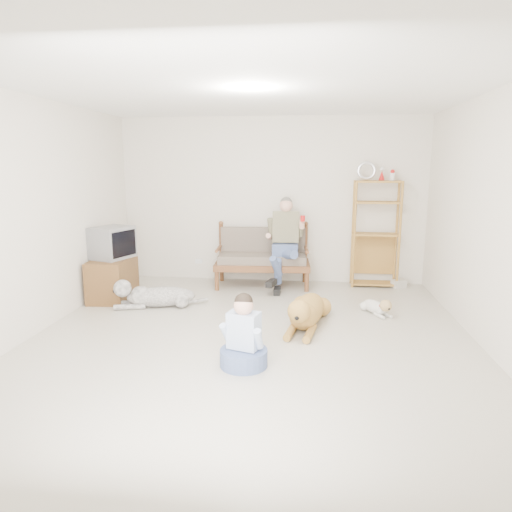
# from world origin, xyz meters

# --- Properties ---
(floor) EXTENTS (5.50, 5.50, 0.00)m
(floor) POSITION_xyz_m (0.00, 0.00, 0.00)
(floor) COLOR beige
(floor) RESTS_ON ground
(ceiling) EXTENTS (5.50, 5.50, 0.00)m
(ceiling) POSITION_xyz_m (0.00, 0.00, 2.70)
(ceiling) COLOR white
(ceiling) RESTS_ON ground
(wall_back) EXTENTS (5.00, 0.00, 5.00)m
(wall_back) POSITION_xyz_m (0.00, 2.75, 1.35)
(wall_back) COLOR beige
(wall_back) RESTS_ON ground
(wall_front) EXTENTS (5.00, 0.00, 5.00)m
(wall_front) POSITION_xyz_m (0.00, -2.75, 1.35)
(wall_front) COLOR beige
(wall_front) RESTS_ON ground
(wall_left) EXTENTS (0.00, 5.50, 5.50)m
(wall_left) POSITION_xyz_m (-2.50, 0.00, 1.35)
(wall_left) COLOR beige
(wall_left) RESTS_ON ground
(wall_right) EXTENTS (0.00, 5.50, 5.50)m
(wall_right) POSITION_xyz_m (2.50, 0.00, 1.35)
(wall_right) COLOR beige
(wall_right) RESTS_ON ground
(loveseat) EXTENTS (1.54, 0.79, 0.95)m
(loveseat) POSITION_xyz_m (-0.11, 2.41, 0.49)
(loveseat) COLOR brown
(loveseat) RESTS_ON ground
(man) EXTENTS (0.55, 0.78, 1.26)m
(man) POSITION_xyz_m (0.24, 2.17, 0.66)
(man) COLOR #55679B
(man) RESTS_ON loveseat
(etagere) EXTENTS (0.75, 0.33, 1.99)m
(etagere) POSITION_xyz_m (1.68, 2.55, 0.87)
(etagere) COLOR #B28638
(etagere) RESTS_ON ground
(book_stack) EXTENTS (0.24, 0.22, 0.13)m
(book_stack) POSITION_xyz_m (2.07, 2.47, 0.06)
(book_stack) COLOR silver
(book_stack) RESTS_ON ground
(tv_stand) EXTENTS (0.56, 0.93, 0.60)m
(tv_stand) POSITION_xyz_m (-2.23, 1.42, 0.30)
(tv_stand) COLOR brown
(tv_stand) RESTS_ON ground
(crt_tv) EXTENTS (0.60, 0.66, 0.46)m
(crt_tv) POSITION_xyz_m (-2.19, 1.43, 0.83)
(crt_tv) COLOR slate
(crt_tv) RESTS_ON tv_stand
(wall_outlet) EXTENTS (0.12, 0.02, 0.08)m
(wall_outlet) POSITION_xyz_m (-1.25, 2.73, 0.30)
(wall_outlet) COLOR silver
(wall_outlet) RESTS_ON ground
(golden_retriever) EXTENTS (0.55, 1.51, 0.46)m
(golden_retriever) POSITION_xyz_m (0.61, 0.54, 0.19)
(golden_retriever) COLOR #A57C39
(golden_retriever) RESTS_ON ground
(shaggy_dog) EXTENTS (1.31, 0.55, 0.40)m
(shaggy_dog) POSITION_xyz_m (-1.50, 1.07, 0.16)
(shaggy_dog) COLOR white
(shaggy_dog) RESTS_ON ground
(terrier) EXTENTS (0.37, 0.59, 0.24)m
(terrier) POSITION_xyz_m (1.54, 1.08, 0.10)
(terrier) COLOR white
(terrier) RESTS_ON ground
(child) EXTENTS (0.47, 0.47, 0.74)m
(child) POSITION_xyz_m (0.01, -0.66, 0.26)
(child) COLOR #55679B
(child) RESTS_ON ground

